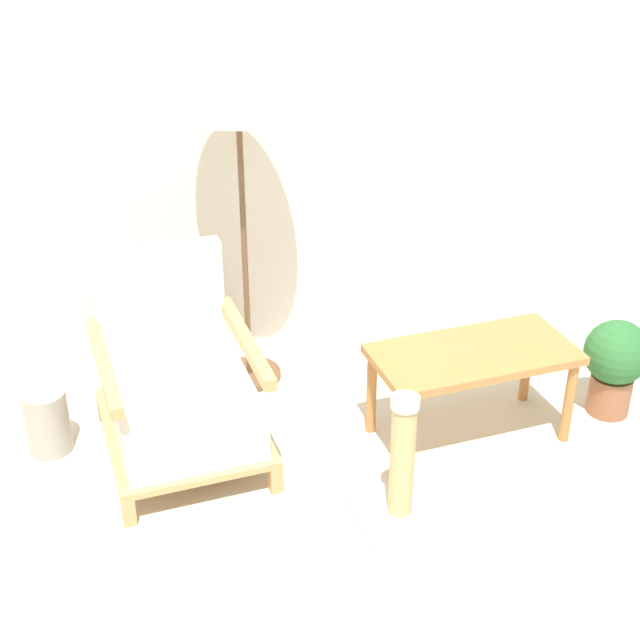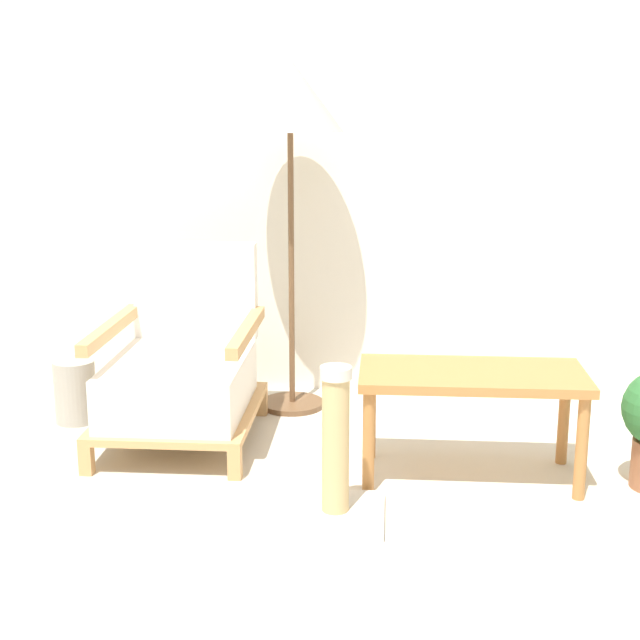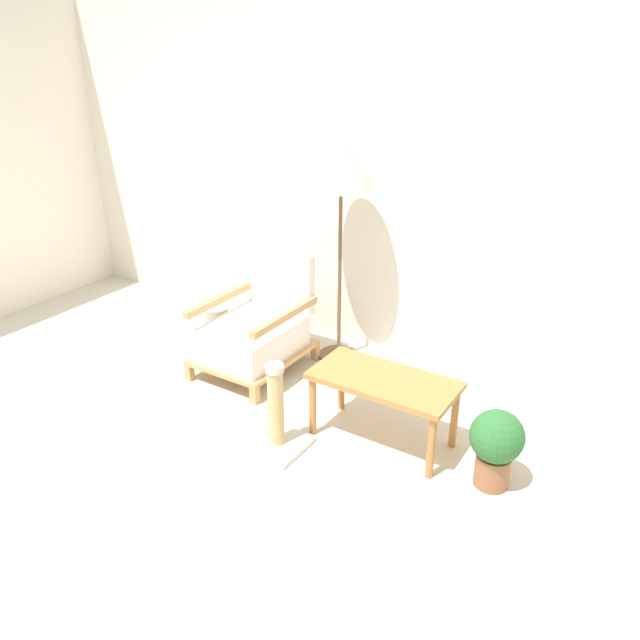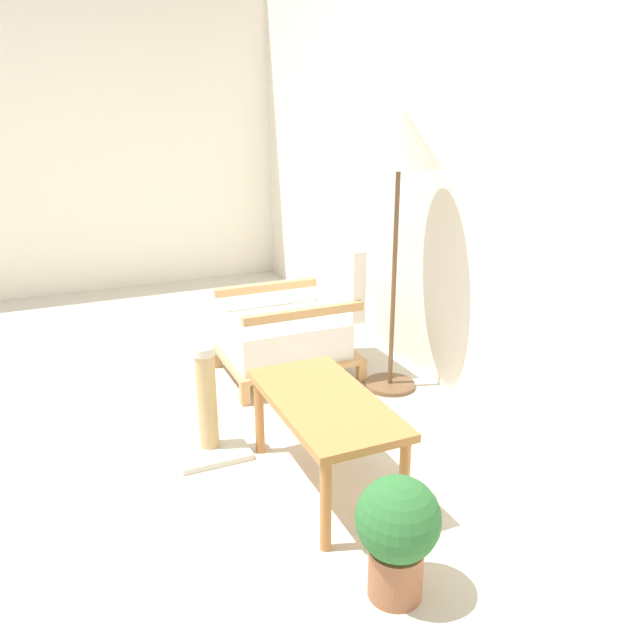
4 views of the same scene
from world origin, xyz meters
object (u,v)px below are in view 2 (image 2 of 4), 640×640
floor_lamp (290,108)px  scratching_post (335,471)px  vase (75,391)px  coffee_table (472,386)px  armchair (182,371)px

floor_lamp → scratching_post: bearing=-76.8°
floor_lamp → vase: 1.58m
coffee_table → scratching_post: scratching_post is taller
coffee_table → armchair: bearing=164.7°
floor_lamp → scratching_post: size_ratio=2.92×
scratching_post → armchair: bearing=134.2°
armchair → vase: size_ratio=2.82×
coffee_table → floor_lamp: bearing=134.6°
coffee_table → vase: bearing=163.9°
scratching_post → coffee_table: bearing=38.6°
vase → scratching_post: scratching_post is taller
vase → scratching_post: size_ratio=0.52×
coffee_table → scratching_post: bearing=-141.4°
floor_lamp → vase: floor_lamp is taller
armchair → vase: (-0.53, 0.17, -0.16)m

